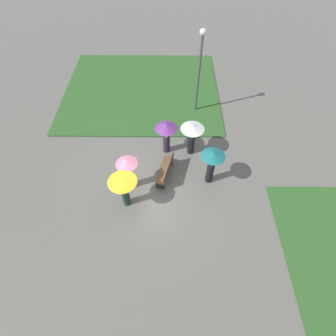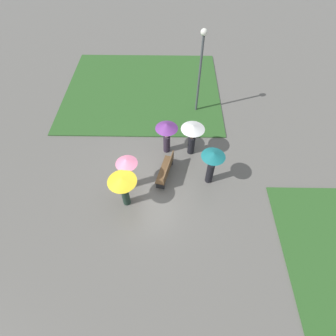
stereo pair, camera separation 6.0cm
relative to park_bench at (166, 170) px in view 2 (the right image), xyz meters
name	(u,v)px [view 2 (the right image)]	position (x,y,z in m)	size (l,w,h in m)	color
ground_plane	(147,188)	(0.73, -0.86, -0.47)	(90.00, 90.00, 0.00)	#66635E
lawn_patch_near	(143,90)	(-6.64, -1.61, -0.44)	(8.22, 9.41, 0.06)	#2D5B26
park_bench	(166,170)	(0.00, 0.00, 0.00)	(1.72, 0.83, 0.90)	brown
lamp_post	(201,63)	(-4.76, 1.62, 2.45)	(0.32, 0.32, 4.56)	#474C51
crowd_person_pink	(127,168)	(0.56, -1.60, 0.80)	(0.91, 0.91, 1.82)	slate
crowd_person_white	(192,133)	(-1.51, 1.19, 0.82)	(1.10, 1.10, 1.76)	black
crowd_person_teal	(212,162)	(0.24, 1.94, 0.89)	(1.01, 1.01, 1.90)	black
crowd_person_purple	(167,131)	(-1.59, -0.01, 0.87)	(1.05, 1.05, 1.78)	#2D2333
crowd_person_yellow	(123,184)	(1.47, -1.66, 0.91)	(1.16, 1.16, 1.80)	#1E3328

